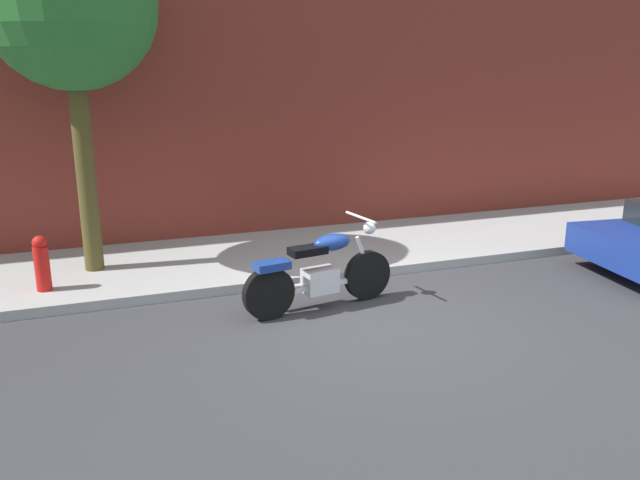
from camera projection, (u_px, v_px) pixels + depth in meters
The scene contains 6 objects.
ground_plane at pixel (380, 321), 8.10m from camera, with size 60.00×60.00×0.00m, color #38383D.
sidewalk at pixel (304, 253), 10.75m from camera, with size 25.05×2.73×0.14m, color #A9A9A9.
building_facade at pixel (274, 38), 11.29m from camera, with size 25.05×0.50×7.07m, color maroon.
motorcycle at pixel (320, 273), 8.41m from camera, with size 2.14×0.71×1.18m.
street_tree at pixel (70, 5), 8.71m from camera, with size 2.35×2.35×5.08m.
fire_hydrant at pixel (42, 268), 8.71m from camera, with size 0.20×0.20×0.91m.
Camera 1 is at (-3.28, -6.83, 3.14)m, focal length 36.43 mm.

